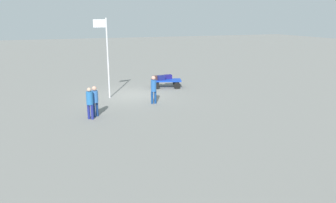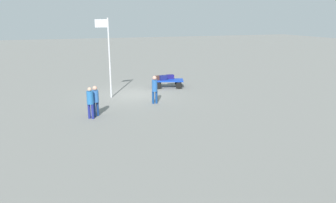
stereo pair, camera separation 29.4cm
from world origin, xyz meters
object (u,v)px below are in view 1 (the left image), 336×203
object	(u,v)px
suitcase_navy	(168,77)
worker_supervisor	(90,101)
flagpole	(106,53)
suitcase_maroon	(157,78)
luggage_cart	(166,82)
suitcase_dark	(161,78)
worker_trailing	(95,99)
worker_lead	(154,88)

from	to	relation	value
suitcase_navy	worker_supervisor	size ratio (longest dim) A/B	0.34
suitcase_navy	flagpole	world-z (taller)	flagpole
suitcase_maroon	worker_supervisor	bearing A→B (deg)	46.82
suitcase_navy	suitcase_maroon	distance (m)	0.89
suitcase_maroon	luggage_cart	bearing A→B (deg)	160.06
suitcase_dark	flagpole	size ratio (longest dim) A/B	0.11
suitcase_dark	worker_trailing	bearing A→B (deg)	44.28
suitcase_navy	suitcase_dark	distance (m)	0.73
luggage_cart	suitcase_navy	bearing A→B (deg)	-131.98
flagpole	suitcase_navy	bearing A→B (deg)	-157.95
worker_lead	flagpole	bearing A→B (deg)	-45.22
suitcase_navy	worker_lead	bearing A→B (deg)	59.68
worker_supervisor	worker_trailing	bearing A→B (deg)	-131.82
suitcase_dark	worker_supervisor	distance (m)	8.20
suitcase_maroon	worker_lead	xyz separation A→B (m)	(1.64, 4.22, 0.24)
worker_supervisor	flagpole	world-z (taller)	flagpole
suitcase_maroon	worker_lead	world-z (taller)	worker_lead
worker_lead	worker_supervisor	world-z (taller)	worker_lead
suitcase_maroon	worker_supervisor	world-z (taller)	worker_supervisor
suitcase_navy	worker_lead	xyz separation A→B (m)	(2.52, 4.31, 0.24)
suitcase_dark	worker_lead	bearing A→B (deg)	64.87
luggage_cart	suitcase_maroon	distance (m)	0.71
suitcase_maroon	flagpole	distance (m)	4.89
worker_trailing	worker_supervisor	size ratio (longest dim) A/B	0.99
luggage_cart	worker_supervisor	bearing A→B (deg)	42.82
luggage_cart	worker_trailing	xyz separation A→B (m)	(5.92, 5.43, 0.52)
suitcase_navy	suitcase_dark	size ratio (longest dim) A/B	1.01
luggage_cart	suitcase_navy	world-z (taller)	suitcase_navy
luggage_cart	worker_supervisor	size ratio (longest dim) A/B	1.44
suitcase_dark	worker_lead	xyz separation A→B (m)	(1.87, 3.98, 0.21)
worker_trailing	suitcase_maroon	bearing A→B (deg)	-133.26
worker_trailing	flagpole	distance (m)	4.46
worker_supervisor	flagpole	distance (m)	4.84
suitcase_dark	worker_supervisor	bearing A→B (deg)	44.50
luggage_cart	flagpole	size ratio (longest dim) A/B	0.47
worker_lead	worker_supervisor	size ratio (longest dim) A/B	1.02
suitcase_dark	worker_trailing	distance (m)	7.75
luggage_cart	suitcase_dark	world-z (taller)	suitcase_dark
luggage_cart	suitcase_navy	size ratio (longest dim) A/B	4.23
suitcase_navy	suitcase_dark	xyz separation A→B (m)	(0.66, 0.33, 0.02)
luggage_cart	worker_trailing	size ratio (longest dim) A/B	1.46
worker_supervisor	suitcase_maroon	bearing A→B (deg)	-133.18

